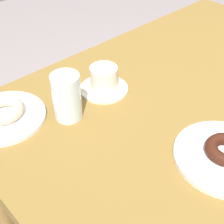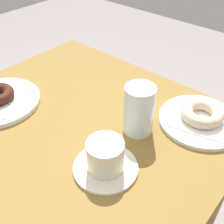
{
  "view_description": "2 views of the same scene",
  "coord_description": "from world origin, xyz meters",
  "views": [
    {
      "loc": [
        -0.73,
        -0.42,
        1.34
      ],
      "look_at": [
        -0.29,
        0.05,
        0.79
      ],
      "focal_mm": 50.76,
      "sensor_mm": 36.0,
      "label": 1
    },
    {
      "loc": [
        0.08,
        0.45,
        1.26
      ],
      "look_at": [
        -0.35,
        0.08,
        0.8
      ],
      "focal_mm": 44.48,
      "sensor_mm": 36.0,
      "label": 2
    }
  ],
  "objects": [
    {
      "name": "donut_sugar_ring",
      "position": [
        -0.51,
        0.25,
        0.79
      ],
      "size": [
        0.11,
        0.11,
        0.03
      ],
      "primitive_type": "torus",
      "color": "beige",
      "rests_on": "napkin_sugar_ring"
    },
    {
      "name": "napkin_sugar_ring",
      "position": [
        -0.51,
        0.25,
        0.78
      ],
      "size": [
        0.17,
        0.17,
        0.0
      ],
      "primitive_type": "cube",
      "rotation": [
        0.0,
        0.0,
        0.23
      ],
      "color": "white",
      "rests_on": "plate_sugar_ring"
    },
    {
      "name": "plate_sugar_ring",
      "position": [
        -0.51,
        0.25,
        0.77
      ],
      "size": [
        0.22,
        0.22,
        0.01
      ],
      "primitive_type": "cylinder",
      "color": "white",
      "rests_on": "table"
    },
    {
      "name": "coffee_cup",
      "position": [
        -0.22,
        0.17,
        0.8
      ],
      "size": [
        0.15,
        0.15,
        0.08
      ],
      "color": "silver",
      "rests_on": "table"
    },
    {
      "name": "water_glass",
      "position": [
        -0.37,
        0.14,
        0.83
      ],
      "size": [
        0.08,
        0.08,
        0.13
      ],
      "primitive_type": "cylinder",
      "color": "silver",
      "rests_on": "table"
    }
  ]
}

